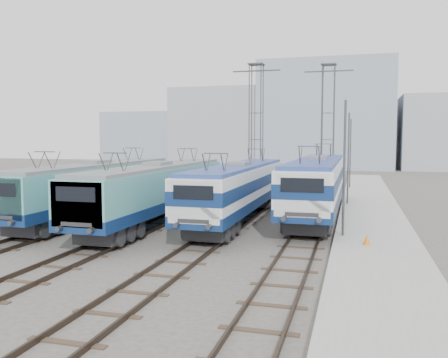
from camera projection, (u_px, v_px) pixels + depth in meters
ground at (167, 240)px, 24.01m from camera, size 160.00×160.00×0.00m
platform at (372, 220)px, 28.95m from camera, size 4.00×70.00×0.30m
locomotive_far_left at (95, 185)px, 30.04m from camera, size 2.75×17.36×3.27m
locomotive_center_left at (157, 188)px, 28.19m from camera, size 2.75×17.33×3.26m
locomotive_center_right at (239, 186)px, 29.03m from camera, size 2.72×17.16×3.23m
locomotive_far_right at (317, 181)px, 30.87m from camera, size 2.93×18.52×3.48m
catenary_tower_west at (256, 122)px, 44.55m from camera, size 4.50×1.20×12.00m
catenary_tower_east at (328, 122)px, 44.73m from camera, size 4.50×1.20×12.00m
mast_front at (344, 172)px, 23.33m from camera, size 0.12×0.12×7.00m
mast_mid at (348, 161)px, 34.84m from camera, size 0.12×0.12×7.00m
mast_rear at (350, 155)px, 46.36m from camera, size 0.12×0.12×7.00m
safety_cone at (367, 240)px, 21.53m from camera, size 0.33×0.33×0.49m
building_west at (226, 128)px, 86.66m from camera, size 18.00×12.00×14.00m
building_center at (326, 116)px, 81.66m from camera, size 22.00×14.00×18.00m
building_far_west at (146, 139)px, 91.12m from camera, size 14.00×10.00×10.00m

